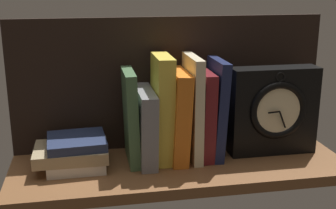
# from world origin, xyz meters

# --- Properties ---
(ground_plane) EXTENTS (0.79, 0.27, 0.03)m
(ground_plane) POSITION_xyz_m (0.00, 0.00, -0.01)
(ground_plane) COLOR brown
(back_panel) EXTENTS (0.79, 0.01, 0.33)m
(back_panel) POSITION_xyz_m (0.00, 0.13, 0.17)
(back_panel) COLOR black
(back_panel) RESTS_ON ground_plane
(book_green_romantic) EXTENTS (0.03, 0.13, 0.22)m
(book_green_romantic) POSITION_xyz_m (-0.11, 0.04, 0.11)
(book_green_romantic) COLOR #476B44
(book_green_romantic) RESTS_ON ground_plane
(book_gray_chess) EXTENTS (0.04, 0.17, 0.17)m
(book_gray_chess) POSITION_xyz_m (-0.08, 0.04, 0.09)
(book_gray_chess) COLOR gray
(book_gray_chess) RESTS_ON ground_plane
(book_yellow_seinlanguage) EXTENTS (0.04, 0.13, 0.25)m
(book_yellow_seinlanguage) POSITION_xyz_m (-0.04, 0.04, 0.13)
(book_yellow_seinlanguage) COLOR gold
(book_yellow_seinlanguage) RESTS_ON ground_plane
(book_orange_pandolfini) EXTENTS (0.05, 0.15, 0.22)m
(book_orange_pandolfini) POSITION_xyz_m (0.00, 0.04, 0.11)
(book_orange_pandolfini) COLOR orange
(book_orange_pandolfini) RESTS_ON ground_plane
(book_cream_twain) EXTENTS (0.02, 0.14, 0.25)m
(book_cream_twain) POSITION_xyz_m (0.04, 0.04, 0.12)
(book_cream_twain) COLOR beige
(book_cream_twain) RESTS_ON ground_plane
(book_maroon_dawkins) EXTENTS (0.03, 0.13, 0.21)m
(book_maroon_dawkins) POSITION_xyz_m (0.07, 0.04, 0.11)
(book_maroon_dawkins) COLOR maroon
(book_maroon_dawkins) RESTS_ON ground_plane
(book_navy_bierce) EXTENTS (0.03, 0.13, 0.24)m
(book_navy_bierce) POSITION_xyz_m (0.10, 0.04, 0.12)
(book_navy_bierce) COLOR #192147
(book_navy_bierce) RESTS_ON ground_plane
(framed_clock) EXTENTS (0.22, 0.07, 0.22)m
(framed_clock) POSITION_xyz_m (0.24, 0.03, 0.11)
(framed_clock) COLOR black
(framed_clock) RESTS_ON ground_plane
(book_stack_side) EXTENTS (0.17, 0.13, 0.07)m
(book_stack_side) POSITION_xyz_m (-0.25, 0.03, 0.04)
(book_stack_side) COLOR beige
(book_stack_side) RESTS_ON ground_plane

